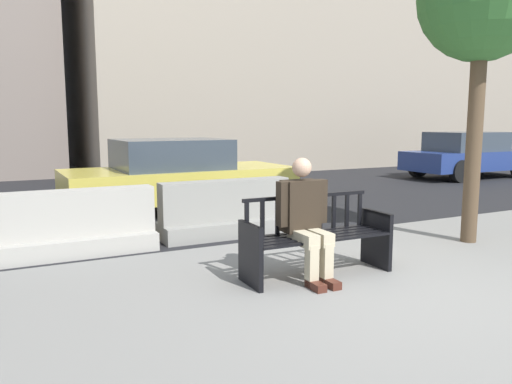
# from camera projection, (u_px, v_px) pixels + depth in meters

# --- Properties ---
(ground_plane) EXTENTS (200.00, 200.00, 0.00)m
(ground_plane) POSITION_uv_depth(u_px,v_px,m) (418.00, 293.00, 4.98)
(ground_plane) COLOR gray
(street_asphalt) EXTENTS (120.00, 12.00, 0.01)m
(street_asphalt) POSITION_uv_depth(u_px,v_px,m) (165.00, 189.00, 12.66)
(street_asphalt) COLOR black
(street_asphalt) RESTS_ON ground
(street_bench) EXTENTS (1.70, 0.56, 0.88)m
(street_bench) POSITION_uv_depth(u_px,v_px,m) (316.00, 240.00, 5.53)
(street_bench) COLOR black
(street_bench) RESTS_ON ground
(seated_person) EXTENTS (0.58, 0.73, 1.31)m
(seated_person) POSITION_uv_depth(u_px,v_px,m) (305.00, 216.00, 5.36)
(seated_person) COLOR #2D2319
(seated_person) RESTS_ON ground
(jersey_barrier_centre) EXTENTS (2.00, 0.69, 0.84)m
(jersey_barrier_centre) POSITION_uv_depth(u_px,v_px,m) (226.00, 213.00, 7.46)
(jersey_barrier_centre) COLOR gray
(jersey_barrier_centre) RESTS_ON ground
(jersey_barrier_left) EXTENTS (2.00, 0.69, 0.84)m
(jersey_barrier_left) POSITION_uv_depth(u_px,v_px,m) (76.00, 228.00, 6.40)
(jersey_barrier_left) COLOR #ADA89E
(jersey_barrier_left) RESTS_ON ground
(street_tree) EXTENTS (1.71, 1.71, 4.21)m
(street_tree) POSITION_uv_depth(u_px,v_px,m) (483.00, 1.00, 6.67)
(street_tree) COLOR brown
(street_tree) RESTS_ON ground
(car_taxi_near) EXTENTS (4.32, 2.02, 1.37)m
(car_taxi_near) POSITION_uv_depth(u_px,v_px,m) (178.00, 176.00, 9.51)
(car_taxi_near) COLOR #DBC64C
(car_taxi_near) RESTS_ON ground
(car_sedan_mid) EXTENTS (4.16, 1.84, 1.39)m
(car_sedan_mid) POSITION_uv_depth(u_px,v_px,m) (468.00, 155.00, 15.19)
(car_sedan_mid) COLOR navy
(car_sedan_mid) RESTS_ON ground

